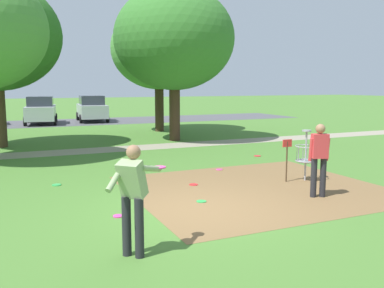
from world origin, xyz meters
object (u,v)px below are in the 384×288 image
object	(u,v)px
tree_near_right	(174,39)
parked_car_center_right	(92,108)
disc_golf_basket	(304,153)
frisbee_mid_grass	(57,185)
parked_car_center_left	(41,110)
player_foreground_watching	(133,193)
frisbee_far_right	(194,185)
frisbee_by_tee	(257,156)
tree_mid_right	(159,49)
frisbee_far_left	(219,170)
frisbee_scattered_a	(201,201)
player_waiting_left	(319,156)
frisbee_near_basket	(118,216)

from	to	relation	value
tree_near_right	parked_car_center_right	bearing A→B (deg)	97.26
disc_golf_basket	tree_near_right	distance (m)	9.99
frisbee_mid_grass	parked_car_center_left	distance (m)	18.59
player_foreground_watching	frisbee_far_right	size ratio (longest dim) A/B	7.57
frisbee_by_tee	tree_mid_right	distance (m)	10.45
disc_golf_basket	frisbee_far_left	world-z (taller)	disc_golf_basket
frisbee_by_tee	frisbee_scattered_a	bearing A→B (deg)	-134.01
parked_car_center_left	frisbee_far_left	bearing A→B (deg)	-78.60
parked_car_center_left	frisbee_mid_grass	bearing A→B (deg)	-93.30
player_foreground_watching	player_waiting_left	bearing A→B (deg)	17.60
frisbee_far_right	tree_near_right	size ratio (longest dim) A/B	0.03
frisbee_far_right	parked_car_center_left	bearing A→B (deg)	96.30
frisbee_far_left	parked_car_center_left	size ratio (longest dim) A/B	0.05
disc_golf_basket	player_foreground_watching	distance (m)	6.40
player_waiting_left	player_foreground_watching	bearing A→B (deg)	-162.40
player_waiting_left	tree_mid_right	world-z (taller)	tree_mid_right
tree_mid_right	frisbee_scattered_a	bearing A→B (deg)	-106.03
parked_car_center_left	parked_car_center_right	bearing A→B (deg)	9.65
frisbee_far_left	parked_car_center_right	xyz separation A→B (m)	(-0.24, 19.09, 0.91)
player_foreground_watching	player_waiting_left	world-z (taller)	same
tree_near_right	parked_car_center_right	xyz separation A→B (m)	(-1.54, 12.12, -3.75)
frisbee_mid_grass	parked_car_center_right	size ratio (longest dim) A/B	0.06
tree_near_right	parked_car_center_left	bearing A→B (deg)	113.60
frisbee_near_basket	frisbee_by_tee	world-z (taller)	same
frisbee_scattered_a	frisbee_far_right	bearing A→B (deg)	71.97
frisbee_far_left	frisbee_scattered_a	bearing A→B (deg)	-124.13
frisbee_mid_grass	frisbee_scattered_a	xyz separation A→B (m)	(2.78, -2.94, 0.00)
frisbee_scattered_a	parked_car_center_right	xyz separation A→B (m)	(1.78, 22.07, 0.91)
frisbee_mid_grass	frisbee_near_basket	bearing A→B (deg)	-75.70
player_waiting_left	frisbee_mid_grass	bearing A→B (deg)	145.97
disc_golf_basket	parked_car_center_right	distance (m)	21.37
frisbee_near_basket	disc_golf_basket	bearing A→B (deg)	10.86
disc_golf_basket	frisbee_far_left	distance (m)	2.73
frisbee_far_left	frisbee_by_tee	bearing A→B (deg)	33.88
frisbee_far_right	parked_car_center_left	size ratio (longest dim) A/B	0.05
frisbee_mid_grass	parked_car_center_right	xyz separation A→B (m)	(4.56, 19.13, 0.91)
frisbee_far_left	frisbee_scattered_a	distance (m)	3.60
disc_golf_basket	player_foreground_watching	xyz separation A→B (m)	(-5.64, -3.03, 0.23)
frisbee_scattered_a	tree_mid_right	xyz separation A→B (m)	(4.03, 14.02, 4.54)
player_foreground_watching	parked_car_center_right	bearing A→B (deg)	80.68
frisbee_far_left	tree_near_right	xyz separation A→B (m)	(1.31, 6.96, 4.66)
tree_near_right	tree_mid_right	distance (m)	4.14
frisbee_scattered_a	parked_car_center_left	world-z (taller)	parked_car_center_left
frisbee_far_right	parked_car_center_left	world-z (taller)	parked_car_center_left
tree_mid_right	parked_car_center_right	world-z (taller)	tree_mid_right
frisbee_by_tee	tree_near_right	world-z (taller)	tree_near_right
frisbee_far_right	frisbee_mid_grass	bearing A→B (deg)	156.44
parked_car_center_left	parked_car_center_right	distance (m)	3.54
parked_car_center_left	frisbee_by_tee	bearing A→B (deg)	-69.87
frisbee_mid_grass	frisbee_far_left	world-z (taller)	same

